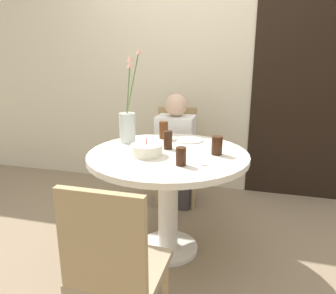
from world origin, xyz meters
name	(u,v)px	position (x,y,z in m)	size (l,w,h in m)	color
ground_plane	(168,249)	(0.00, 0.00, 0.00)	(16.00, 16.00, 0.00)	#89755B
wall_back	(202,64)	(0.00, 1.31, 1.30)	(8.00, 0.05, 2.60)	beige
doorway_panel	(300,95)	(0.96, 1.27, 1.02)	(0.90, 0.01, 2.05)	black
dining_table	(168,174)	(0.00, 0.00, 0.60)	(1.10, 1.10, 0.76)	silver
chair_right_flank	(177,149)	(-0.16, 0.91, 0.51)	(0.46, 0.46, 0.91)	#9E896B
chair_near_front	(113,264)	(0.00, -0.92, 0.51)	(0.40, 0.40, 0.91)	#9E896B
birthday_cake	(146,150)	(-0.12, -0.10, 0.79)	(0.21, 0.21, 0.12)	white
flower_vase	(128,122)	(-0.36, 0.19, 0.91)	(0.22, 0.26, 0.69)	silver
side_plate	(189,140)	(0.08, 0.35, 0.76)	(0.22, 0.22, 0.01)	silver
drink_glass_0	(164,130)	(-0.13, 0.37, 0.82)	(0.07, 0.07, 0.14)	#51280F
drink_glass_1	(181,156)	(0.14, -0.23, 0.81)	(0.06, 0.06, 0.11)	#33190C
drink_glass_2	(168,140)	(-0.02, 0.09, 0.82)	(0.06, 0.06, 0.13)	#33190C
drink_glass_3	(217,145)	(0.33, 0.05, 0.82)	(0.07, 0.07, 0.13)	#33190C
person_woman	(176,155)	(-0.13, 0.75, 0.50)	(0.34, 0.24, 1.07)	#383333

